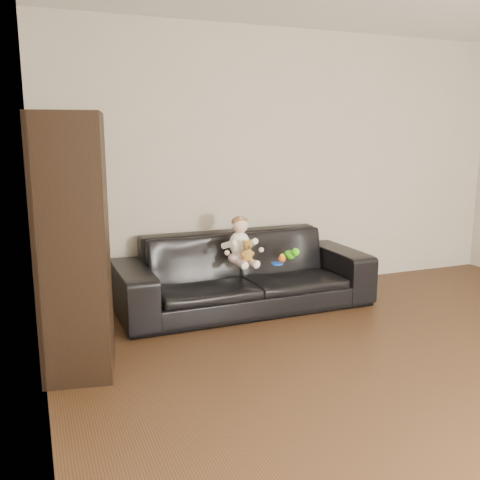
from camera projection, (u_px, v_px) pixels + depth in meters
name	position (u px, v px, depth m)	size (l,w,h in m)	color
wall_back	(291.00, 162.00, 5.45)	(5.00, 5.00, 0.00)	#B7AD99
wall_left	(35.00, 213.00, 2.04)	(5.50, 5.50, 0.00)	#B7AD99
sofa	(244.00, 272.00, 4.92)	(2.32, 0.91, 0.68)	black
cabinet	(74.00, 246.00, 3.51)	(0.43, 0.59, 1.73)	black
shelf_item	(74.00, 187.00, 3.44)	(0.18, 0.25, 0.28)	silver
baby	(241.00, 243.00, 4.72)	(0.31, 0.38, 0.43)	#FBD4DA
teddy_bear	(247.00, 251.00, 4.61)	(0.10, 0.11, 0.19)	olive
toy_green	(290.00, 255.00, 4.94)	(0.11, 0.13, 0.09)	#4AD218
toy_rattle	(282.00, 259.00, 4.82)	(0.07, 0.07, 0.07)	#DE5B1A
toy_blue_disc	(277.00, 264.00, 4.76)	(0.11, 0.11, 0.01)	blue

